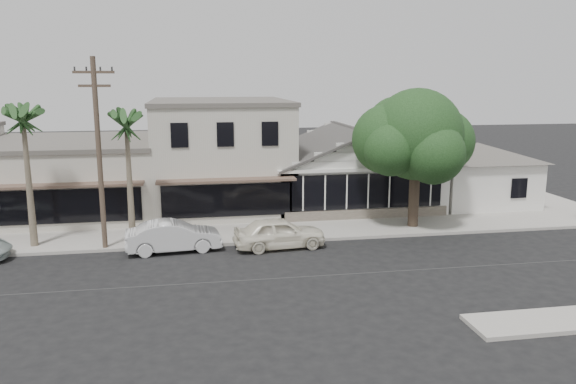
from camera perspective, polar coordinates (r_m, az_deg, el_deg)
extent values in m
plane|color=black|center=(23.46, 2.64, -8.55)|extent=(140.00, 140.00, 0.00)
cube|color=#9E9991|center=(29.52, -15.72, -4.59)|extent=(90.00, 3.50, 0.15)
cube|color=silver|center=(36.00, 6.13, 0.96)|extent=(10.00, 8.00, 3.00)
cube|color=black|center=(32.14, 8.13, 0.10)|extent=(8.80, 0.10, 2.00)
cube|color=#60564C|center=(32.45, 8.05, -2.33)|extent=(9.60, 0.18, 0.70)
cube|color=silver|center=(38.17, 18.48, 1.03)|extent=(6.00, 6.00, 3.00)
cube|color=beige|center=(35.38, -6.84, 3.63)|extent=(8.00, 10.00, 6.50)
cube|color=beige|center=(36.22, -21.16, 1.28)|extent=(10.00, 10.00, 4.20)
cylinder|color=brown|center=(27.26, -18.63, 3.44)|extent=(0.24, 0.24, 9.00)
cube|color=brown|center=(27.03, -19.15, 11.43)|extent=(1.80, 0.12, 0.12)
cube|color=brown|center=(27.03, -19.07, 10.16)|extent=(1.40, 0.12, 0.12)
imported|color=white|center=(27.00, -0.88, -4.17)|extent=(4.54, 2.16, 1.50)
imported|color=silver|center=(27.04, -11.55, -4.42)|extent=(4.58, 1.98, 1.46)
cylinder|color=#4A3B2D|center=(31.04, 12.65, -0.96)|extent=(0.56, 0.56, 2.98)
sphere|color=#183214|center=(30.48, 12.95, 5.73)|extent=(4.85, 4.85, 4.85)
sphere|color=#183214|center=(31.72, 15.33, 4.98)|extent=(3.54, 3.54, 3.54)
sphere|color=#183214|center=(30.31, 10.04, 5.28)|extent=(3.73, 3.73, 3.73)
sphere|color=#183214|center=(29.45, 14.59, 3.81)|extent=(3.17, 3.17, 3.17)
sphere|color=#183214|center=(31.63, 10.98, 6.52)|extent=(3.36, 3.36, 3.36)
sphere|color=#183214|center=(32.06, 13.96, 7.13)|extent=(2.98, 2.98, 2.98)
sphere|color=#183214|center=(29.25, 10.41, 4.31)|extent=(2.80, 2.80, 2.80)
cone|color=#726651|center=(27.96, -15.76, 0.36)|extent=(0.35, 0.35, 5.69)
cone|color=#726651|center=(29.05, -24.80, 0.43)|extent=(0.36, 0.36, 5.99)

